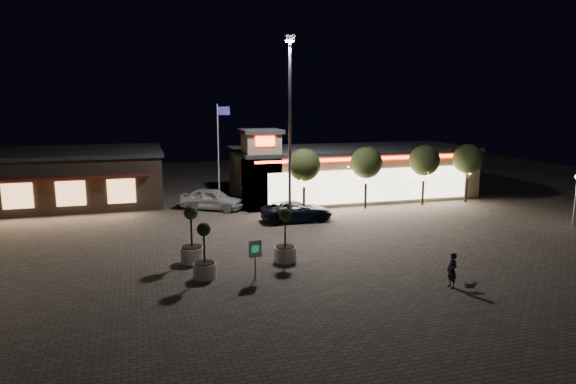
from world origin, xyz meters
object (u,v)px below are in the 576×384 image
object	(u,v)px
pedestrian	(452,270)
valet_sign	(255,252)
white_sedan	(212,199)
pickup_truck	(297,211)
planter_mid	(205,261)
planter_left	(192,245)

from	to	relation	value
pedestrian	valet_sign	xyz separation A→B (m)	(-8.19, 3.59, 0.51)
white_sedan	pedestrian	size ratio (longest dim) A/B	3.05
white_sedan	pedestrian	world-z (taller)	white_sedan
pedestrian	valet_sign	size ratio (longest dim) A/B	0.86
pickup_truck	white_sedan	world-z (taller)	white_sedan
planter_mid	white_sedan	bearing A→B (deg)	80.56
valet_sign	pickup_truck	bearing A→B (deg)	63.12
white_sedan	valet_sign	bearing A→B (deg)	-149.31
white_sedan	valet_sign	world-z (taller)	valet_sign
planter_mid	valet_sign	bearing A→B (deg)	-19.20
pedestrian	valet_sign	bearing A→B (deg)	-116.02
pedestrian	planter_left	xyz separation A→B (m)	(-10.77, 6.94, 0.13)
pedestrian	valet_sign	distance (m)	8.95
pedestrian	planter_mid	distance (m)	11.32
white_sedan	planter_mid	xyz separation A→B (m)	(-2.53, -15.20, -0.00)
white_sedan	pickup_truck	bearing A→B (deg)	-104.88
planter_mid	pickup_truck	bearing A→B (deg)	52.13
planter_left	valet_sign	xyz separation A→B (m)	(2.58, -3.35, 0.38)
white_sedan	planter_mid	world-z (taller)	planter_mid
white_sedan	planter_mid	size ratio (longest dim) A/B	1.81
pedestrian	pickup_truck	bearing A→B (deg)	-171.12
pickup_truck	valet_sign	size ratio (longest dim) A/B	2.68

